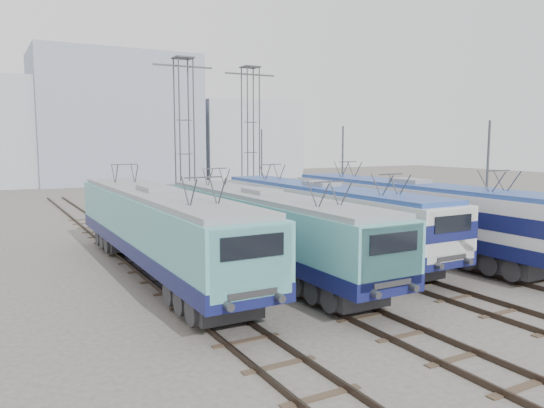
{
  "coord_description": "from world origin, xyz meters",
  "views": [
    {
      "loc": [
        -13.53,
        -15.81,
        6.03
      ],
      "look_at": [
        -0.88,
        7.0,
        2.88
      ],
      "focal_mm": 35.0,
      "sensor_mm": 36.0,
      "label": 1
    }
  ],
  "objects_px": {
    "locomotive_far_right": "(412,209)",
    "mast_mid": "(342,177)",
    "locomotive_far_left": "(159,225)",
    "mast_front": "(486,191)",
    "catenary_tower_east": "(251,133)",
    "catenary_tower_west": "(184,132)",
    "locomotive_center_right": "(323,212)",
    "mast_rear": "(262,169)",
    "locomotive_center_left": "(264,224)"
  },
  "relations": [
    {
      "from": "locomotive_far_right",
      "to": "mast_mid",
      "type": "relative_size",
      "value": 2.63
    },
    {
      "from": "catenary_tower_east",
      "to": "mast_mid",
      "type": "bearing_deg",
      "value": -78.14
    },
    {
      "from": "locomotive_far_right",
      "to": "locomotive_center_right",
      "type": "bearing_deg",
      "value": 157.44
    },
    {
      "from": "catenary_tower_east",
      "to": "mast_mid",
      "type": "distance_m",
      "value": 10.69
    },
    {
      "from": "mast_mid",
      "to": "catenary_tower_west",
      "type": "bearing_deg",
      "value": 137.07
    },
    {
      "from": "locomotive_center_right",
      "to": "catenary_tower_west",
      "type": "distance_m",
      "value": 15.68
    },
    {
      "from": "locomotive_center_left",
      "to": "catenary_tower_west",
      "type": "bearing_deg",
      "value": 82.34
    },
    {
      "from": "locomotive_far_left",
      "to": "mast_mid",
      "type": "height_order",
      "value": "mast_mid"
    },
    {
      "from": "locomotive_far_right",
      "to": "mast_rear",
      "type": "distance_m",
      "value": 20.88
    },
    {
      "from": "catenary_tower_west",
      "to": "mast_front",
      "type": "bearing_deg",
      "value": -66.73
    },
    {
      "from": "catenary_tower_east",
      "to": "mast_front",
      "type": "relative_size",
      "value": 1.71
    },
    {
      "from": "locomotive_center_left",
      "to": "catenary_tower_east",
      "type": "distance_m",
      "value": 21.14
    },
    {
      "from": "locomotive_center_right",
      "to": "mast_front",
      "type": "bearing_deg",
      "value": -38.81
    },
    {
      "from": "locomotive_far_left",
      "to": "catenary_tower_east",
      "type": "xyz_separation_m",
      "value": [
        13.25,
        17.3,
        4.32
      ]
    },
    {
      "from": "locomotive_far_right",
      "to": "catenary_tower_east",
      "type": "distance_m",
      "value": 19.25
    },
    {
      "from": "locomotive_far_right",
      "to": "mast_front",
      "type": "height_order",
      "value": "mast_front"
    },
    {
      "from": "mast_front",
      "to": "mast_rear",
      "type": "bearing_deg",
      "value": 90.0
    },
    {
      "from": "locomotive_center_left",
      "to": "mast_front",
      "type": "height_order",
      "value": "mast_front"
    },
    {
      "from": "locomotive_far_left",
      "to": "locomotive_center_left",
      "type": "xyz_separation_m",
      "value": [
        4.5,
        -1.42,
        -0.12
      ]
    },
    {
      "from": "locomotive_far_right",
      "to": "catenary_tower_east",
      "type": "xyz_separation_m",
      "value": [
        -0.25,
        18.76,
        4.29
      ]
    },
    {
      "from": "locomotive_center_right",
      "to": "locomotive_far_right",
      "type": "height_order",
      "value": "locomotive_far_right"
    },
    {
      "from": "locomotive_center_right",
      "to": "locomotive_far_left",
      "type": "bearing_deg",
      "value": -177.4
    },
    {
      "from": "mast_front",
      "to": "mast_rear",
      "type": "xyz_separation_m",
      "value": [
        0.0,
        24.0,
        0.0
      ]
    },
    {
      "from": "catenary_tower_west",
      "to": "catenary_tower_east",
      "type": "distance_m",
      "value": 6.8
    },
    {
      "from": "locomotive_center_right",
      "to": "mast_rear",
      "type": "relative_size",
      "value": 2.55
    },
    {
      "from": "mast_mid",
      "to": "locomotive_far_right",
      "type": "bearing_deg",
      "value": -101.92
    },
    {
      "from": "locomotive_far_right",
      "to": "catenary_tower_west",
      "type": "distance_m",
      "value": 18.57
    },
    {
      "from": "locomotive_far_left",
      "to": "locomotive_far_right",
      "type": "xyz_separation_m",
      "value": [
        13.5,
        -1.46,
        0.02
      ]
    },
    {
      "from": "locomotive_far_left",
      "to": "mast_front",
      "type": "height_order",
      "value": "mast_front"
    },
    {
      "from": "locomotive_center_right",
      "to": "mast_rear",
      "type": "distance_m",
      "value": 19.97
    },
    {
      "from": "locomotive_center_left",
      "to": "mast_rear",
      "type": "distance_m",
      "value": 23.43
    },
    {
      "from": "locomotive_center_right",
      "to": "catenary_tower_east",
      "type": "bearing_deg",
      "value": 75.88
    },
    {
      "from": "mast_front",
      "to": "mast_mid",
      "type": "relative_size",
      "value": 1.0
    },
    {
      "from": "catenary_tower_west",
      "to": "mast_rear",
      "type": "height_order",
      "value": "catenary_tower_west"
    },
    {
      "from": "catenary_tower_west",
      "to": "catenary_tower_east",
      "type": "xyz_separation_m",
      "value": [
        6.5,
        2.0,
        0.0
      ]
    },
    {
      "from": "catenary_tower_west",
      "to": "locomotive_far_left",
      "type": "bearing_deg",
      "value": -113.8
    },
    {
      "from": "catenary_tower_west",
      "to": "locomotive_far_right",
      "type": "bearing_deg",
      "value": -68.07
    },
    {
      "from": "catenary_tower_east",
      "to": "locomotive_far_left",
      "type": "bearing_deg",
      "value": -127.45
    },
    {
      "from": "mast_front",
      "to": "mast_rear",
      "type": "relative_size",
      "value": 1.0
    },
    {
      "from": "locomotive_center_right",
      "to": "mast_front",
      "type": "relative_size",
      "value": 2.55
    },
    {
      "from": "locomotive_far_left",
      "to": "locomotive_far_right",
      "type": "relative_size",
      "value": 1.01
    },
    {
      "from": "locomotive_center_right",
      "to": "mast_mid",
      "type": "xyz_separation_m",
      "value": [
        6.35,
        6.89,
        1.22
      ]
    },
    {
      "from": "locomotive_far_right",
      "to": "catenary_tower_west",
      "type": "height_order",
      "value": "catenary_tower_west"
    },
    {
      "from": "locomotive_center_right",
      "to": "catenary_tower_west",
      "type": "relative_size",
      "value": 1.49
    },
    {
      "from": "catenary_tower_west",
      "to": "mast_front",
      "type": "height_order",
      "value": "catenary_tower_west"
    },
    {
      "from": "locomotive_far_left",
      "to": "locomotive_center_right",
      "type": "relative_size",
      "value": 1.05
    },
    {
      "from": "locomotive_center_right",
      "to": "mast_front",
      "type": "distance_m",
      "value": 8.24
    },
    {
      "from": "locomotive_far_left",
      "to": "catenary_tower_east",
      "type": "relative_size",
      "value": 1.56
    },
    {
      "from": "locomotive_far_left",
      "to": "locomotive_center_left",
      "type": "bearing_deg",
      "value": -17.51
    },
    {
      "from": "locomotive_center_left",
      "to": "locomotive_far_left",
      "type": "bearing_deg",
      "value": 162.49
    }
  ]
}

